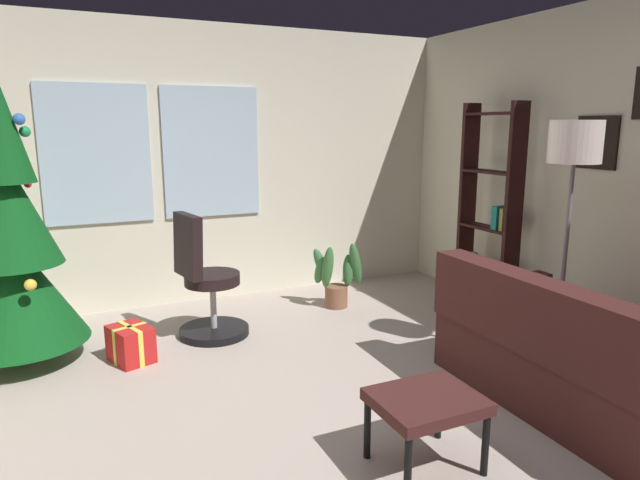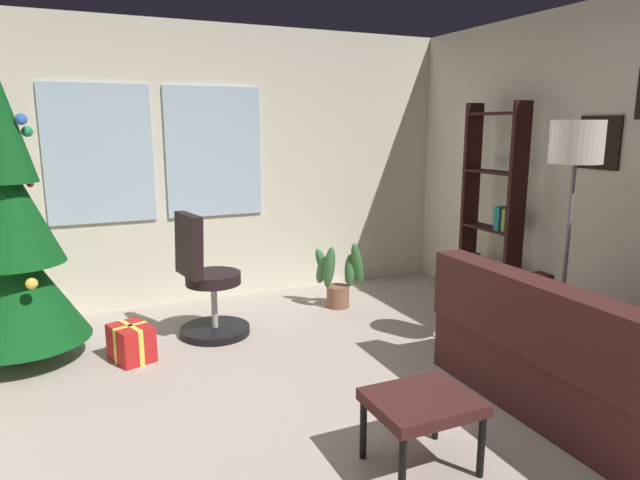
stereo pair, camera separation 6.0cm
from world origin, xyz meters
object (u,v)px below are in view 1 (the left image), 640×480
footstool (426,405)px  holiday_tree (13,248)px  office_chair (206,289)px  gift_box_red (131,344)px  potted_plant (336,277)px  floor_lamp (574,162)px  bookshelf (489,222)px  couch (624,368)px

footstool → holiday_tree: bearing=129.9°
holiday_tree → office_chair: size_ratio=2.50×
gift_box_red → potted_plant: potted_plant is taller
footstool → potted_plant: potted_plant is taller
footstool → office_chair: size_ratio=0.50×
floor_lamp → potted_plant: bearing=115.1°
bookshelf → potted_plant: size_ratio=2.95×
office_chair → potted_plant: office_chair is taller
footstool → couch: bearing=-2.2°
gift_box_red → potted_plant: 1.95m
couch → holiday_tree: holiday_tree is taller
bookshelf → gift_box_red: bearing=177.5°
bookshelf → office_chair: bearing=171.4°
holiday_tree → office_chair: holiday_tree is taller
gift_box_red → office_chair: 0.72m
floor_lamp → footstool: bearing=-158.8°
footstool → holiday_tree: (-1.87, 2.24, 0.52)m
gift_box_red → office_chair: office_chair is taller
office_chair → potted_plant: 1.30m
office_chair → footstool: bearing=-75.7°
couch → footstool: couch is taller
couch → gift_box_red: (-2.53, 1.99, -0.15)m
potted_plant → gift_box_red: bearing=-165.8°
couch → gift_box_red: size_ratio=4.97×
gift_box_red → bookshelf: bearing=-2.5°
couch → bookshelf: 2.02m
office_chair → floor_lamp: size_ratio=0.59×
couch → floor_lamp: bearing=72.8°
floor_lamp → gift_box_red: bearing=154.0°
potted_plant → office_chair: bearing=-169.6°
holiday_tree → couch: bearing=-35.3°
gift_box_red → potted_plant: size_ratio=0.60×
bookshelf → floor_lamp: size_ratio=1.10×
holiday_tree → potted_plant: bearing=4.0°
couch → potted_plant: size_ratio=2.97×
gift_box_red → floor_lamp: floor_lamp is taller
gift_box_red → potted_plant: (1.89, 0.48, 0.16)m
footstool → potted_plant: (0.71, 2.42, -0.04)m
holiday_tree → office_chair: bearing=-2.3°
holiday_tree → potted_plant: (2.58, 0.18, -0.56)m
holiday_tree → bookshelf: bearing=-6.5°
gift_box_red → office_chair: size_ratio=0.38×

